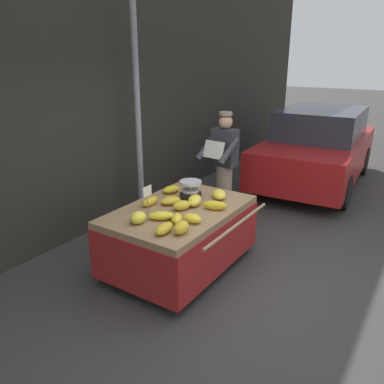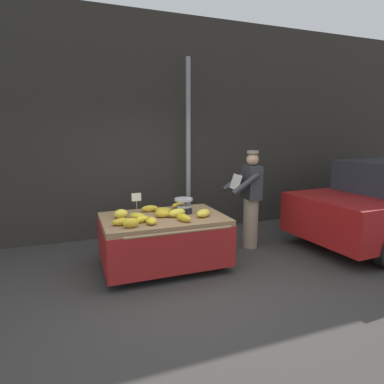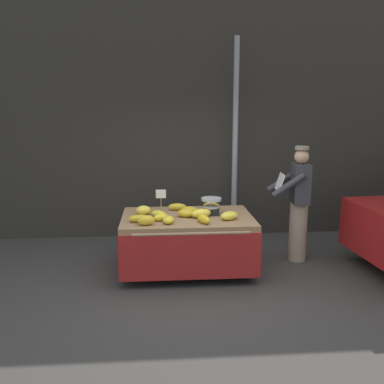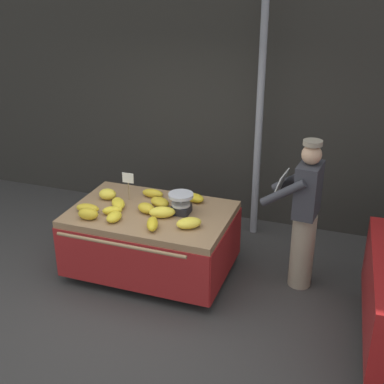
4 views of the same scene
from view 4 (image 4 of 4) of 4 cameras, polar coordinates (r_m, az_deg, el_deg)
name	(u,v)px [view 4 (image 4 of 4)]	position (r m, az deg, el deg)	size (l,w,h in m)	color
ground_plane	(127,311)	(5.66, -7.09, -12.82)	(60.00, 60.00, 0.00)	#383533
back_wall	(208,65)	(7.11, 1.73, 13.76)	(16.00, 0.24, 4.22)	#2D2B26
street_pole	(260,110)	(6.53, 7.42, 8.88)	(0.09, 0.09, 3.38)	gray
banana_cart	(151,227)	(5.97, -4.50, -3.83)	(1.81, 1.40, 0.79)	#93704C
weighing_scale	(181,203)	(5.77, -1.23, -1.25)	(0.28, 0.28, 0.24)	black
price_sign	(128,180)	(6.07, -7.01, 1.26)	(0.14, 0.01, 0.34)	#997A51
banana_bunch_0	(118,203)	(6.00, -8.08, -1.23)	(0.14, 0.28, 0.09)	yellow
banana_bunch_1	(195,198)	(6.07, 0.28, -0.64)	(0.15, 0.24, 0.09)	gold
banana_bunch_2	(162,212)	(5.71, -3.29, -2.22)	(0.16, 0.29, 0.12)	yellow
banana_bunch_3	(152,224)	(5.48, -4.36, -3.48)	(0.12, 0.28, 0.11)	gold
banana_bunch_4	(88,214)	(5.76, -11.29, -2.37)	(0.14, 0.22, 0.13)	gold
banana_bunch_5	(146,208)	(5.83, -5.03, -1.76)	(0.15, 0.22, 0.11)	gold
banana_bunch_6	(160,202)	(5.98, -3.54, -1.10)	(0.17, 0.26, 0.09)	gold
banana_bunch_7	(114,217)	(5.68, -8.52, -2.72)	(0.14, 0.22, 0.10)	yellow
banana_bunch_8	(189,223)	(5.48, -0.34, -3.41)	(0.17, 0.27, 0.11)	yellow
banana_bunch_9	(88,208)	(5.93, -11.34, -1.75)	(0.13, 0.27, 0.10)	gold
banana_bunch_10	(153,193)	(6.19, -4.32, -0.15)	(0.11, 0.26, 0.10)	gold
banana_bunch_11	(112,211)	(5.83, -8.71, -2.02)	(0.11, 0.22, 0.09)	yellow
banana_bunch_12	(108,194)	(6.20, -9.22, -0.23)	(0.16, 0.20, 0.13)	yellow
vendor_person	(304,215)	(5.72, 12.17, -2.45)	(0.60, 0.55, 1.71)	gray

